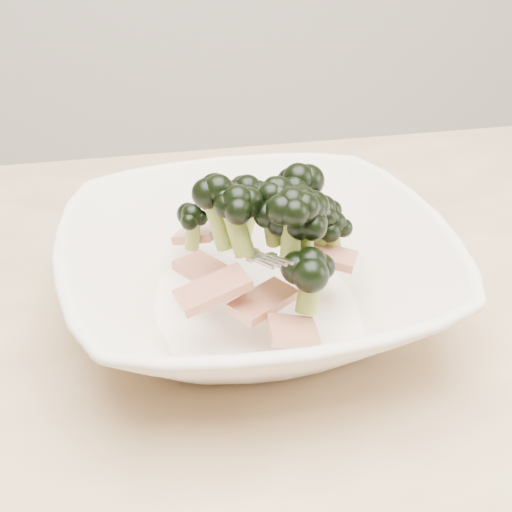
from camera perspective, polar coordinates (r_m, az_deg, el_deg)
name	(u,v)px	position (r m, az deg, el deg)	size (l,w,h in m)	color
dining_table	(303,466)	(0.57, 3.75, -16.46)	(1.20, 0.80, 0.75)	tan
broccoli_dish	(258,266)	(0.53, 0.14, -0.81)	(0.30, 0.30, 0.12)	#F2E1CD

